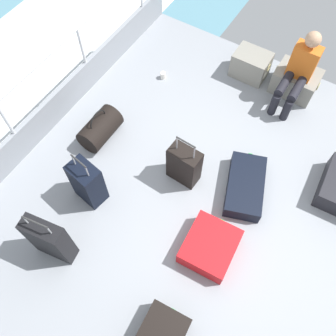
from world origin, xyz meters
TOP-DOWN VIEW (x-y plane):
  - ground_plane at (0.00, 0.00)m, footprint 4.40×5.20m
  - gunwale_port at (-2.17, 0.00)m, footprint 0.06×5.20m
  - railing_port at (-2.17, 0.00)m, footprint 0.04×4.20m
  - cargo_crate_0 at (-0.30, 2.11)m, footprint 0.54×0.38m
  - cargo_crate_1 at (0.37, 2.17)m, footprint 0.64×0.46m
  - passenger_seated at (0.37, 1.99)m, footprint 0.34×0.66m
  - suitcase_1 at (0.49, 0.32)m, footprint 0.67×0.91m
  - suitcase_2 at (-0.96, -1.47)m, footprint 0.46×0.25m
  - suitcase_3 at (0.49, -0.57)m, footprint 0.58×0.64m
  - suitcase_4 at (-1.06, -0.72)m, footprint 0.39×0.30m
  - suitcase_5 at (-0.24, 0.09)m, footprint 0.39×0.23m
  - duffel_bag at (-1.48, 0.04)m, footprint 0.35×0.58m
  - paper_cup at (-1.35, 1.37)m, footprint 0.08×0.08m

SIDE VIEW (x-z plane):
  - ground_plane at x=0.00m, z-range -0.06..0.00m
  - paper_cup at x=-1.35m, z-range 0.00..0.10m
  - suitcase_1 at x=0.49m, z-range 0.00..0.21m
  - suitcase_3 at x=0.49m, z-range 0.00..0.23m
  - duffel_bag at x=-1.48m, z-range -0.07..0.42m
  - cargo_crate_1 at x=0.37m, z-range 0.00..0.35m
  - cargo_crate_0 at x=-0.30m, z-range 0.00..0.38m
  - gunwale_port at x=-2.17m, z-range 0.00..0.45m
  - suitcase_5 at x=-0.24m, z-range -0.11..0.67m
  - suitcase_4 at x=-1.06m, z-range -0.09..0.72m
  - suitcase_2 at x=-0.96m, z-range -0.08..0.79m
  - passenger_seated at x=0.37m, z-range 0.02..1.07m
  - railing_port at x=-2.17m, z-range 0.27..1.29m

